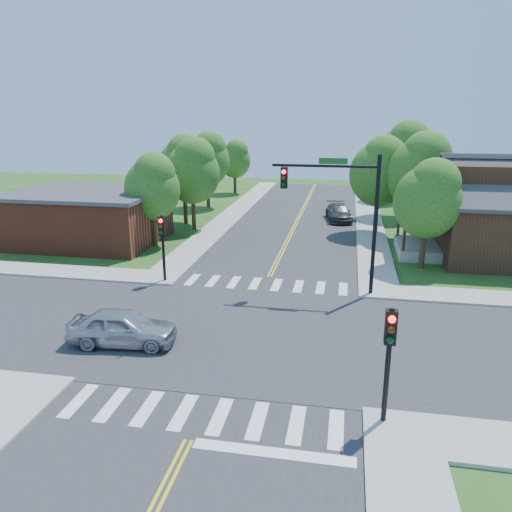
% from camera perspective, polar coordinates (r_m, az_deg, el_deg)
% --- Properties ---
extents(ground, '(100.00, 100.00, 0.00)m').
position_cam_1_polar(ground, '(21.81, -1.58, -8.73)').
color(ground, '#264B17').
rests_on(ground, ground).
extents(road_ns, '(10.00, 90.00, 0.04)m').
position_cam_1_polar(road_ns, '(21.80, -1.58, -8.68)').
color(road_ns, '#2D2D30').
rests_on(road_ns, ground).
extents(road_ew, '(90.00, 10.00, 0.04)m').
position_cam_1_polar(road_ew, '(21.80, -1.58, -8.67)').
color(road_ew, '#2D2D30').
rests_on(road_ew, ground).
extents(intersection_patch, '(10.20, 10.20, 0.06)m').
position_cam_1_polar(intersection_patch, '(21.81, -1.58, -8.73)').
color(intersection_patch, '#2D2D30').
rests_on(intersection_patch, ground).
extents(sidewalk_nw, '(40.00, 40.00, 0.14)m').
position_cam_1_polar(sidewalk_nw, '(41.45, -18.69, 2.70)').
color(sidewalk_nw, '#9E9B93').
rests_on(sidewalk_nw, ground).
extents(crosswalk_north, '(8.85, 2.00, 0.01)m').
position_cam_1_polar(crosswalk_north, '(27.44, 1.12, -3.23)').
color(crosswalk_north, white).
rests_on(crosswalk_north, ground).
extents(crosswalk_south, '(8.85, 2.00, 0.01)m').
position_cam_1_polar(crosswalk_south, '(16.55, -6.26, -17.52)').
color(crosswalk_south, white).
rests_on(crosswalk_south, ground).
extents(centerline, '(0.30, 90.00, 0.01)m').
position_cam_1_polar(centerline, '(21.79, -1.58, -8.62)').
color(centerline, yellow).
rests_on(centerline, ground).
extents(stop_bar, '(4.60, 0.45, 0.09)m').
position_cam_1_polar(stop_bar, '(15.01, 1.98, -21.67)').
color(stop_bar, white).
rests_on(stop_bar, ground).
extents(signal_mast_ne, '(5.30, 0.42, 7.20)m').
position_cam_1_polar(signal_mast_ne, '(25.28, 9.78, 6.11)').
color(signal_mast_ne, black).
rests_on(signal_mast_ne, ground).
extents(signal_pole_se, '(0.34, 0.42, 3.80)m').
position_cam_1_polar(signal_pole_se, '(15.25, 15.00, -9.82)').
color(signal_pole_se, black).
rests_on(signal_pole_se, ground).
extents(signal_pole_nw, '(0.34, 0.42, 3.80)m').
position_cam_1_polar(signal_pole_nw, '(27.54, -10.65, 2.24)').
color(signal_pole_nw, black).
rests_on(signal_pole_nw, ground).
extents(building_nw, '(10.40, 8.40, 3.73)m').
position_cam_1_polar(building_nw, '(38.06, -18.67, 4.35)').
color(building_nw, brown).
rests_on(building_nw, ground).
extents(tree_e_a, '(3.92, 3.72, 6.66)m').
position_cam_1_polar(tree_e_a, '(30.94, 19.20, 6.38)').
color(tree_e_a, '#382314').
rests_on(tree_e_a, ground).
extents(tree_e_b, '(4.66, 4.43, 7.92)m').
position_cam_1_polar(tree_e_b, '(37.59, 18.39, 9.35)').
color(tree_e_b, '#382314').
rests_on(tree_e_b, ground).
extents(tree_e_c, '(4.99, 4.74, 8.48)m').
position_cam_1_polar(tree_e_c, '(45.94, 16.73, 11.09)').
color(tree_e_c, '#382314').
rests_on(tree_e_c, ground).
extents(tree_e_d, '(4.42, 4.20, 7.51)m').
position_cam_1_polar(tree_e_d, '(54.22, 15.64, 11.20)').
color(tree_e_d, '#382314').
rests_on(tree_e_d, ground).
extents(tree_w_a, '(3.85, 3.66, 6.54)m').
position_cam_1_polar(tree_w_a, '(35.20, -11.71, 7.92)').
color(tree_w_a, '#382314').
rests_on(tree_w_a, ground).
extents(tree_w_b, '(4.38, 4.16, 7.44)m').
position_cam_1_polar(tree_w_b, '(41.90, -8.19, 10.22)').
color(tree_w_b, '#382314').
rests_on(tree_w_b, ground).
extents(tree_w_c, '(4.35, 4.13, 7.39)m').
position_cam_1_polar(tree_w_c, '(49.05, -5.53, 11.14)').
color(tree_w_c, '#382314').
rests_on(tree_w_c, ground).
extents(tree_w_d, '(3.60, 3.42, 6.12)m').
position_cam_1_polar(tree_w_d, '(57.54, -2.38, 11.12)').
color(tree_w_d, '#382314').
rests_on(tree_w_d, ground).
extents(tree_house, '(4.42, 4.20, 7.52)m').
position_cam_1_polar(tree_house, '(39.09, 14.03, 9.54)').
color(tree_house, '#382314').
rests_on(tree_house, ground).
extents(tree_bldg, '(4.31, 4.09, 7.32)m').
position_cam_1_polar(tree_bldg, '(39.72, -7.22, 9.80)').
color(tree_bldg, '#382314').
rests_on(tree_bldg, ground).
extents(car_silver, '(2.53, 4.68, 1.49)m').
position_cam_1_polar(car_silver, '(21.13, -14.99, -7.96)').
color(car_silver, '#B0B1B7').
rests_on(car_silver, ground).
extents(car_dgrey, '(3.48, 5.35, 1.37)m').
position_cam_1_polar(car_dgrey, '(43.86, 9.44, 4.88)').
color(car_dgrey, '#323537').
rests_on(car_dgrey, ground).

